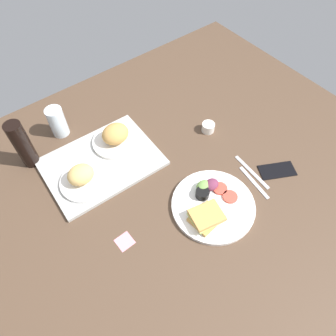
{
  "coord_description": "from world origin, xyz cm",
  "views": [
    {
      "loc": [
        -41.45,
        -53.05,
        102.69
      ],
      "look_at": [
        2.0,
        3.0,
        4.0
      ],
      "focal_mm": 33.34,
      "sensor_mm": 36.0,
      "label": 1
    }
  ],
  "objects": [
    {
      "name": "bread_plate_near",
      "position": [
        -26.58,
        18.96,
        4.58
      ],
      "size": [
        19.19,
        19.19,
        8.34
      ],
      "color": "white",
      "rests_on": "serving_tray"
    },
    {
      "name": "espresso_cup",
      "position": [
        30.35,
        10.75,
        2.0
      ],
      "size": [
        5.6,
        5.6,
        4.0
      ],
      "primitive_type": "cylinder",
      "color": "silver",
      "rests_on": "ground_plane"
    },
    {
      "name": "knife",
      "position": [
        29.16,
        -17.0,
        0.25
      ],
      "size": [
        2.7,
        19.05,
        0.5
      ],
      "primitive_type": "cube",
      "rotation": [
        0.0,
        0.0,
        1.5
      ],
      "color": "#B7B7BC",
      "rests_on": "ground_plane"
    },
    {
      "name": "fork",
      "position": [
        26.16,
        -21.0,
        0.25
      ],
      "size": [
        3.63,
        17.04,
        0.5
      ],
      "primitive_type": "cube",
      "rotation": [
        0.0,
        0.0,
        1.44
      ],
      "color": "#B7B7BC",
      "rests_on": "ground_plane"
    },
    {
      "name": "bread_plate_far",
      "position": [
        -5.98,
        28.45,
        5.16
      ],
      "size": [
        19.27,
        19.27,
        9.16
      ],
      "color": "white",
      "rests_on": "serving_tray"
    },
    {
      "name": "drinking_glass",
      "position": [
        -21.55,
        49.35,
        6.77
      ],
      "size": [
        7.13,
        7.13,
        13.53
      ],
      "primitive_type": "cylinder",
      "color": "silver",
      "rests_on": "ground_plane"
    },
    {
      "name": "ground_plane",
      "position": [
        0.0,
        0.0,
        -1.5
      ],
      "size": [
        190.0,
        150.0,
        3.0
      ],
      "primitive_type": "cube",
      "color": "#4C3828"
    },
    {
      "name": "sticky_note",
      "position": [
        -27.4,
        -10.37,
        0.06
      ],
      "size": [
        5.72,
        5.72,
        0.12
      ],
      "primitive_type": "cube",
      "rotation": [
        0.0,
        0.0,
        0.02
      ],
      "color": "pink",
      "rests_on": "ground_plane"
    },
    {
      "name": "serving_tray",
      "position": [
        -16.28,
        23.61,
        0.8
      ],
      "size": [
        46.16,
        34.6,
        1.6
      ],
      "primitive_type": "cube",
      "rotation": [
        0.0,
        0.0,
        -0.04
      ],
      "color": "#B2B2AD",
      "rests_on": "ground_plane"
    },
    {
      "name": "cell_phone",
      "position": [
        37.68,
        -22.78,
        0.4
      ],
      "size": [
        16.1,
        13.07,
        0.8
      ],
      "primitive_type": "cube",
      "rotation": [
        0.0,
        0.0,
        -0.48
      ],
      "color": "black",
      "rests_on": "ground_plane"
    },
    {
      "name": "soda_bottle",
      "position": [
        -38.38,
        41.89,
        10.91
      ],
      "size": [
        6.4,
        6.4,
        21.83
      ],
      "primitive_type": "cylinder",
      "color": "black",
      "rests_on": "ground_plane"
    },
    {
      "name": "plate_with_salad",
      "position": [
        5.51,
        -18.59,
        1.61
      ],
      "size": [
        30.99,
        30.99,
        5.4
      ],
      "color": "white",
      "rests_on": "ground_plane"
    }
  ]
}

